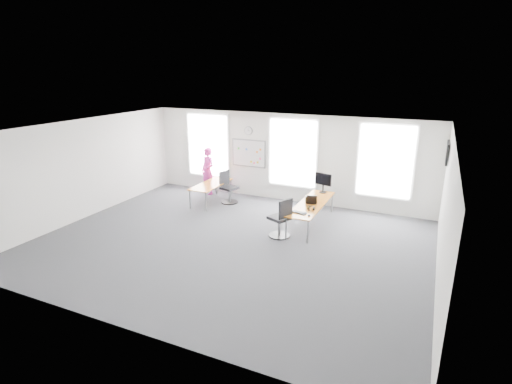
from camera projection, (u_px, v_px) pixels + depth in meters
The scene contains 24 objects.
floor at pixel (231, 243), 10.58m from camera, with size 10.00×10.00×0.00m, color #2D2D32.
ceiling at pixel (228, 130), 9.69m from camera, with size 10.00×10.00×0.00m, color white.
wall_back at pixel (285, 158), 13.61m from camera, with size 10.00×10.00×0.00m, color silver.
wall_front at pixel (117, 252), 6.66m from camera, with size 10.00×10.00×0.00m, color silver.
wall_left at pixel (84, 169), 12.11m from camera, with size 10.00×10.00×0.00m, color silver.
wall_right at pixel (445, 218), 8.16m from camera, with size 10.00×10.00×0.00m, color silver.
window_left at pixel (208, 145), 14.71m from camera, with size 1.60×0.06×2.20m, color white.
window_mid at pixel (293, 153), 13.41m from camera, with size 1.60×0.06×2.20m, color white.
window_right at pixel (385, 161), 12.22m from camera, with size 1.60×0.06×2.20m, color white.
desk_right at pixel (312, 205), 11.64m from camera, with size 0.73×2.73×0.66m.
desk_left at pixel (211, 185), 13.59m from camera, with size 0.73×1.83×0.67m.
chair_right at pixel (281, 220), 10.83m from camera, with size 0.66×0.66×1.11m.
chair_left at pixel (228, 189), 13.65m from camera, with size 0.61×0.60×1.09m.
person at pixel (208, 171), 14.47m from camera, with size 0.62×0.41×1.71m, color #C9298F.
whiteboard at pixel (249, 153), 14.10m from camera, with size 1.20×0.03×0.90m, color silver.
wall_clock at pixel (248, 131), 13.87m from camera, with size 0.30×0.30×0.04m, color gray.
tv at pixel (447, 152), 10.55m from camera, with size 0.06×0.90×0.55m, color black.
keyboard at pixel (299, 213), 10.86m from camera, with size 0.43×0.15×0.02m, color black.
mouse at pixel (309, 215), 10.62m from camera, with size 0.07×0.11×0.04m, color black.
lens_cap at pixel (309, 210), 11.05m from camera, with size 0.06×0.06×0.01m, color black.
headphones at pixel (311, 208), 11.07m from camera, with size 0.20×0.11×0.12m.
laptop_sleeve at pixel (311, 200), 11.51m from camera, with size 0.31×0.23×0.25m.
paper_stack at pixel (311, 198), 11.87m from camera, with size 0.35×0.26×0.12m, color beige.
monitor at pixel (323, 181), 12.51m from camera, with size 0.56×0.23×0.63m.
Camera 1 is at (4.62, -8.55, 4.44)m, focal length 28.00 mm.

